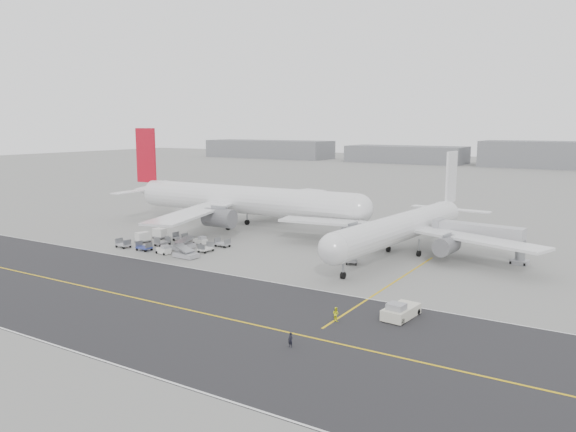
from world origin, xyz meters
The scene contains 11 objects.
ground centered at (0.00, 0.00, 0.00)m, with size 700.00×700.00×0.00m, color gray.
taxiway centered at (5.02, -17.98, 0.01)m, with size 220.00×59.00×0.03m.
horizon_buildings centered at (30.00, 260.00, 0.00)m, with size 520.00×28.00×28.00m, color slate, non-canonical shape.
airliner_a centered at (-15.54, 30.87, 6.29)m, with size 63.36×62.60×21.84m.
airliner_b centered at (24.77, 24.76, 5.00)m, with size 49.42×50.17×17.31m.
pushback_tug centered at (36.23, -7.11, 0.86)m, with size 3.20×7.38×2.08m.
jet_bridge centered at (36.81, 28.93, 4.24)m, with size 16.25×4.51×6.08m.
gse_cluster centered at (-14.01, 7.85, 0.00)m, with size 23.56×17.78×2.14m, color #9B9BA1, non-canonical shape.
stray_dolly centered at (19.99, 13.95, 0.00)m, with size 1.74×2.82×1.74m, color silver, non-canonical shape.
ground_crew_a centered at (29.77, -21.42, 0.80)m, with size 0.58×0.38×1.60m, color black.
ground_crew_b centered at (30.15, -11.92, 0.84)m, with size 0.81×0.63×1.67m, color yellow.
Camera 1 is at (58.26, -68.08, 22.56)m, focal length 35.00 mm.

